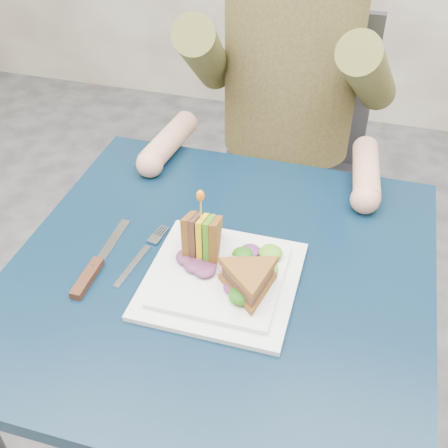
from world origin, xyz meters
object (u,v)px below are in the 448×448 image
(plate, at_px, (222,278))
(sandwich_upright, at_px, (202,238))
(diner, at_px, (292,42))
(fork, at_px, (141,256))
(sandwich_flat, at_px, (249,280))
(table, at_px, (220,299))
(chair, at_px, (289,150))
(knife, at_px, (92,271))

(plate, distance_m, sandwich_upright, 0.08)
(diner, bearing_deg, fork, -103.19)
(sandwich_flat, bearing_deg, diner, 95.70)
(diner, relative_size, sandwich_flat, 4.50)
(sandwich_upright, height_order, fork, sandwich_upright)
(fork, bearing_deg, table, 4.75)
(table, bearing_deg, plate, -68.62)
(table, bearing_deg, sandwich_flat, -40.31)
(plate, height_order, sandwich_flat, sandwich_flat)
(chair, distance_m, plate, 0.79)
(chair, distance_m, fork, 0.78)
(diner, bearing_deg, table, -90.00)
(sandwich_flat, bearing_deg, chair, 94.89)
(table, height_order, diner, diner)
(table, distance_m, sandwich_upright, 0.14)
(diner, bearing_deg, sandwich_flat, -84.30)
(chair, relative_size, knife, 4.21)
(fork, bearing_deg, diner, 76.81)
(sandwich_flat, distance_m, sandwich_upright, 0.13)
(chair, relative_size, diner, 1.25)
(table, relative_size, sandwich_flat, 4.53)
(sandwich_flat, height_order, sandwich_upright, sandwich_upright)
(table, distance_m, plate, 0.10)
(sandwich_flat, relative_size, fork, 0.92)
(table, bearing_deg, fork, -175.25)
(fork, bearing_deg, plate, -7.11)
(sandwich_upright, bearing_deg, knife, -153.95)
(diner, bearing_deg, chair, 90.00)
(sandwich_flat, distance_m, fork, 0.22)
(sandwich_upright, height_order, knife, sandwich_upright)
(sandwich_flat, relative_size, sandwich_upright, 1.17)
(table, relative_size, knife, 3.39)
(knife, bearing_deg, fork, 43.16)
(sandwich_flat, xyz_separation_m, fork, (-0.22, 0.05, -0.04))
(diner, distance_m, plate, 0.68)
(table, xyz_separation_m, sandwich_upright, (-0.04, 0.01, 0.13))
(table, distance_m, knife, 0.24)
(plate, distance_m, knife, 0.23)
(sandwich_upright, distance_m, fork, 0.13)
(plate, distance_m, sandwich_flat, 0.07)
(diner, distance_m, fork, 0.68)
(knife, bearing_deg, table, 19.11)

